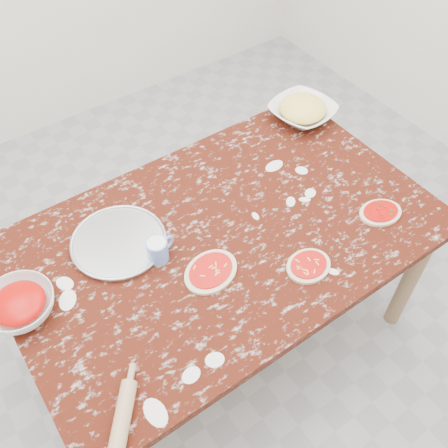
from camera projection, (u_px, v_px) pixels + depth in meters
ground at (224, 330)px, 2.46m from camera, size 4.00×4.00×0.00m
worktable at (224, 246)px, 1.95m from camera, size 1.60×1.00×0.75m
pizza_tray at (119, 242)px, 1.85m from camera, size 0.36×0.36×0.01m
sauce_bowl at (20, 306)px, 1.64m from camera, size 0.24×0.24×0.07m
cheese_bowl at (302, 112)px, 2.31m from camera, size 0.33×0.33×0.07m
flour_mug at (158, 249)px, 1.78m from camera, size 0.11×0.08×0.09m
pizza_left at (211, 271)px, 1.76m from camera, size 0.24×0.21×0.02m
pizza_mid at (308, 266)px, 1.78m from camera, size 0.17×0.15×0.02m
pizza_right at (380, 212)px, 1.94m from camera, size 0.19×0.16×0.02m
rolling_pin at (121, 424)px, 1.41m from camera, size 0.19×0.22×0.05m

